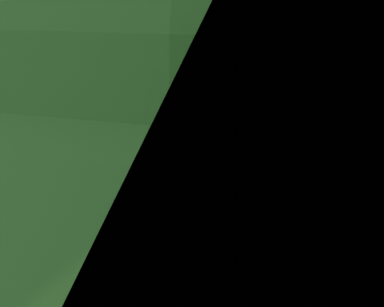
{
  "coord_description": "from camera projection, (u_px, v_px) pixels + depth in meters",
  "views": [
    {
      "loc": [
        2.42,
        11.53,
        5.63
      ],
      "look_at": [
        0.83,
        0.07,
        1.1
      ],
      "focal_mm": 40.31,
      "sensor_mm": 36.0,
      "label": 1
    }
  ],
  "objects": [
    {
      "name": "tour_bus",
      "position": [
        234.0,
        240.0,
        7.22
      ],
      "size": [
        11.5,
        2.68,
        3.25
      ],
      "color": "#8C939E",
      "rests_on": "ground_plane"
    },
    {
      "name": "parked_motorcycle_silver",
      "position": [
        336.0,
        230.0,
        9.73
      ],
      "size": [
        2.05,
        0.58,
        0.99
      ],
      "color": "black",
      "rests_on": "ground_plane"
    },
    {
      "name": "bay_line_c",
      "position": [
        98.0,
        185.0,
        12.99
      ],
      "size": [
        0.23,
        3.66,
        0.01
      ],
      "color": "white",
      "rests_on": "ground_plane"
    },
    {
      "name": "spectator_right",
      "position": [
        166.0,
        202.0,
        9.68
      ],
      "size": [
        0.58,
        0.38,
        1.81
      ],
      "color": "black",
      "rests_on": "ground_plane"
    },
    {
      "name": "stunt_motorcycle",
      "position": [
        153.0,
        132.0,
        15.82
      ],
      "size": [
        2.04,
        0.68,
        1.23
      ],
      "color": "black",
      "rests_on": "ground_plane"
    },
    {
      "name": "spectator_far_right",
      "position": [
        118.0,
        211.0,
        9.44
      ],
      "size": [
        0.57,
        0.32,
        1.7
      ],
      "color": "#473823",
      "rests_on": "ground_plane"
    },
    {
      "name": "spectator_left",
      "position": [
        268.0,
        194.0,
        10.13
      ],
      "size": [
        0.57,
        0.32,
        1.74
      ],
      "color": "#473823",
      "rests_on": "ground_plane"
    },
    {
      "name": "bay_line_a",
      "position": [
        268.0,
        175.0,
        13.67
      ],
      "size": [
        0.24,
        4.01,
        0.01
      ],
      "color": "white",
      "rests_on": "ground_plane"
    },
    {
      "name": "tree_right",
      "position": [
        219.0,
        260.0,
        1.98
      ],
      "size": [
        3.55,
        3.55,
        6.5
      ],
      "color": "#51381E",
      "rests_on": "ground_plane"
    },
    {
      "name": "spectator_centre",
      "position": [
        227.0,
        204.0,
        9.61
      ],
      "size": [
        0.58,
        0.35,
        1.78
      ],
      "color": "#473823",
      "rests_on": "ground_plane"
    },
    {
      "name": "ground_plane",
      "position": [
        219.0,
        185.0,
        13.0
      ],
      "size": [
        80.0,
        80.0,
        0.0
      ],
      "primitive_type": "plane",
      "color": "#4C4C51"
    },
    {
      "name": "spectator_far_left",
      "position": [
        314.0,
        196.0,
        10.16
      ],
      "size": [
        0.58,
        0.36,
        1.68
      ],
      "color": "#473823",
      "rests_on": "ground_plane"
    },
    {
      "name": "bay_line_b",
      "position": [
        185.0,
        180.0,
        13.33
      ],
      "size": [
        0.23,
        3.86,
        0.01
      ],
      "color": "white",
      "rests_on": "ground_plane"
    }
  ]
}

